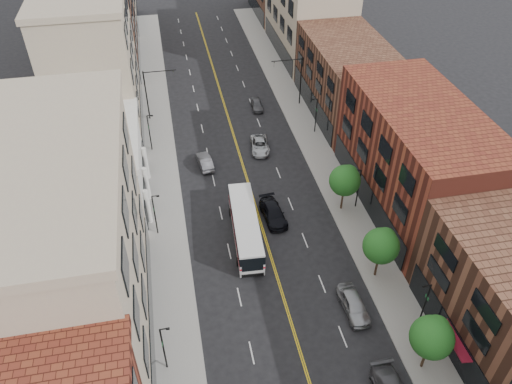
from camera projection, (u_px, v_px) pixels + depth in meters
sidewalk_left at (162, 171)px, 61.26m from camera, size 4.00×110.00×0.15m
sidewalk_right at (318, 153)px, 64.32m from camera, size 4.00×110.00×0.15m
bldg_l_tanoffice at (70, 258)px, 37.82m from camera, size 10.00×22.00×18.00m
bldg_l_white at (95, 172)px, 54.67m from camera, size 10.00×14.00×8.00m
bldg_l_far_a at (94, 63)px, 64.45m from camera, size 10.00×20.00×18.00m
bldg_l_far_b at (102, 20)px, 80.61m from camera, size 10.00×20.00×15.00m
bldg_r_mid at (415, 157)px, 53.28m from camera, size 10.00×22.00×12.00m
bldg_r_far_a at (348, 79)px, 69.89m from camera, size 10.00×20.00×10.00m
bldg_r_far_b at (308, 13)px, 84.61m from camera, size 10.00×22.00×14.00m
tree_r_1 at (433, 336)px, 38.14m from camera, size 3.40×3.40×5.59m
tree_r_2 at (382, 245)px, 45.75m from camera, size 3.40×3.40×5.59m
tree_r_3 at (345, 179)px, 53.35m from camera, size 3.40×3.40×5.59m
lamp_l_1 at (164, 346)px, 38.75m from camera, size 0.81×0.55×5.05m
lamp_l_2 at (155, 213)px, 50.92m from camera, size 0.81×0.55×5.05m
lamp_l_3 at (150, 131)px, 63.09m from camera, size 0.81×0.55×5.05m
lamp_r_1 at (425, 302)px, 42.10m from camera, size 0.81×0.55×5.05m
lamp_r_2 at (358, 187)px, 54.27m from camera, size 0.81×0.55×5.05m
lamp_r_3 at (316, 113)px, 66.44m from camera, size 0.81×0.55×5.05m
signal_mast_left at (151, 89)px, 68.23m from camera, size 4.49×0.18×7.20m
signal_mast_right at (296, 76)px, 71.37m from camera, size 4.49×0.18×7.20m
city_bus at (245, 226)px, 51.28m from camera, size 3.23×11.37×2.89m
car_parked_far at (354, 305)px, 44.56m from camera, size 2.09×4.84×1.63m
car_lane_behind at (205, 161)px, 61.82m from camera, size 1.96×4.39×1.40m
car_lane_a at (273, 213)px, 54.22m from camera, size 2.57×5.39×1.52m
car_lane_b at (260, 145)px, 64.65m from camera, size 2.84×5.13×1.36m
car_lane_c at (257, 105)px, 72.96m from camera, size 1.77×3.91×1.30m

